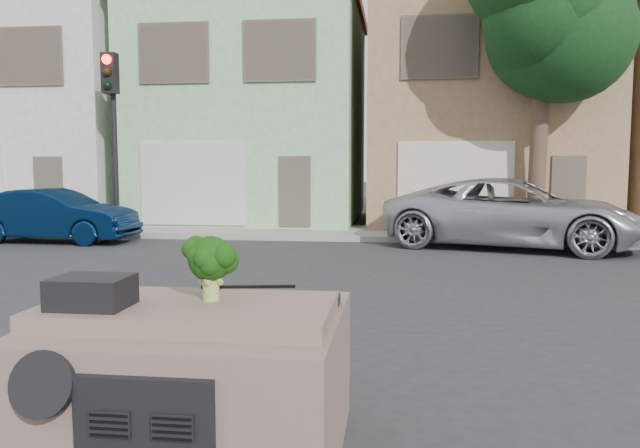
% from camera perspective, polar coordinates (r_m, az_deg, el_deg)
% --- Properties ---
extents(ground_plane, '(120.00, 120.00, 0.00)m').
position_cam_1_polar(ground_plane, '(7.52, -3.78, -10.24)').
color(ground_plane, '#303033').
rests_on(ground_plane, ground).
extents(sidewalk, '(40.00, 3.00, 0.15)m').
position_cam_1_polar(sidewalk, '(17.77, 2.63, -0.80)').
color(sidewalk, gray).
rests_on(sidewalk, ground).
extents(townhouse_white, '(7.20, 8.20, 7.55)m').
position_cam_1_polar(townhouse_white, '(24.96, -22.94, 9.12)').
color(townhouse_white, silver).
rests_on(townhouse_white, ground).
extents(townhouse_mint, '(7.20, 8.20, 7.55)m').
position_cam_1_polar(townhouse_mint, '(22.21, -5.68, 10.02)').
color(townhouse_mint, '#99CE97').
rests_on(townhouse_mint, ground).
extents(townhouse_tan, '(7.20, 8.20, 7.55)m').
position_cam_1_polar(townhouse_tan, '(21.83, 14.21, 9.95)').
color(townhouse_tan, '#9B7854').
rests_on(townhouse_tan, ground).
extents(navy_sedan, '(4.24, 1.55, 1.39)m').
position_cam_1_polar(navy_sedan, '(17.63, -23.04, -1.53)').
color(navy_sedan, '#051836').
rests_on(navy_sedan, ground).
extents(silver_pickup, '(6.64, 4.46, 1.69)m').
position_cam_1_polar(silver_pickup, '(15.89, 17.21, -2.07)').
color(silver_pickup, '#ADB1B6').
rests_on(silver_pickup, ground).
extents(traffic_signal, '(0.40, 0.40, 5.10)m').
position_cam_1_polar(traffic_signal, '(18.38, -18.40, 6.87)').
color(traffic_signal, black).
rests_on(traffic_signal, ground).
extents(tree_near, '(4.40, 4.00, 8.50)m').
position_cam_1_polar(tree_near, '(17.43, 19.54, 12.53)').
color(tree_near, '#123614').
rests_on(tree_near, ground).
extents(car_dashboard, '(2.00, 1.80, 1.12)m').
position_cam_1_polar(car_dashboard, '(4.58, -11.13, -13.51)').
color(car_dashboard, '#7C635A').
rests_on(car_dashboard, ground).
extents(instrument_hump, '(0.48, 0.38, 0.20)m').
position_cam_1_polar(instrument_hump, '(4.31, -20.15, -5.85)').
color(instrument_hump, black).
rests_on(instrument_hump, car_dashboard).
extents(wiper_arm, '(0.69, 0.15, 0.02)m').
position_cam_1_polar(wiper_arm, '(4.71, -6.55, -5.71)').
color(wiper_arm, black).
rests_on(wiper_arm, car_dashboard).
extents(broccoli, '(0.52, 0.52, 0.45)m').
position_cam_1_polar(broccoli, '(4.29, -9.97, -3.95)').
color(broccoli, '#10340A').
rests_on(broccoli, car_dashboard).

